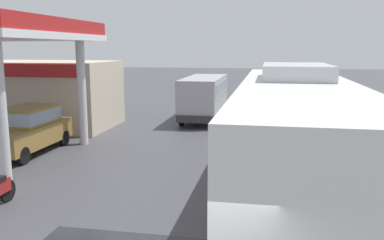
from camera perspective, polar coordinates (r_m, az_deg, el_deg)
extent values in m
plane|color=#424247|center=(24.28, 7.83, 0.19)|extent=(120.00, 120.00, 0.00)
cube|color=#D8CC4C|center=(19.38, 7.09, -2.27)|extent=(0.16, 50.00, 0.01)
cube|color=white|center=(9.85, 14.13, -3.33)|extent=(2.50, 11.00, 2.90)
cube|color=red|center=(10.15, 13.87, -9.38)|extent=(2.54, 11.04, 0.56)
cube|color=#8C9EAD|center=(4.51, 18.58, -12.26)|extent=(2.30, 0.10, 1.40)
cube|color=#8C9EAD|center=(9.76, 6.78, -0.52)|extent=(0.06, 9.35, 1.10)
cube|color=#8C9EAD|center=(9.92, 21.58, -0.97)|extent=(0.06, 9.35, 1.10)
cube|color=white|center=(4.31, 19.08, -3.53)|extent=(1.75, 0.08, 0.32)
cube|color=#B2B2B7|center=(10.61, 14.19, 6.52)|extent=(1.60, 2.80, 0.36)
cylinder|color=black|center=(13.37, 8.32, -5.70)|extent=(0.30, 1.00, 1.00)
cylinder|color=black|center=(13.48, 17.75, -5.95)|extent=(0.30, 1.00, 1.00)
cylinder|color=silver|center=(13.34, -24.98, 1.33)|extent=(0.36, 0.36, 4.60)
cylinder|color=silver|center=(17.97, -15.00, 3.92)|extent=(0.36, 0.36, 4.60)
cube|color=beige|center=(22.84, -19.57, 3.40)|extent=(7.00, 4.40, 3.40)
cube|color=#B21E1E|center=(20.83, -22.87, 6.34)|extent=(6.30, 0.10, 0.60)
cube|color=olive|center=(17.33, -21.87, -1.96)|extent=(1.70, 4.20, 0.80)
cube|color=olive|center=(17.37, -21.68, 0.59)|extent=(1.50, 2.31, 0.70)
cube|color=#8C9EAD|center=(17.37, -21.68, 0.59)|extent=(1.53, 2.35, 0.49)
cylinder|color=black|center=(15.79, -22.36, -4.60)|extent=(0.20, 0.64, 0.64)
cylinder|color=black|center=(19.04, -21.30, -2.13)|extent=(0.20, 0.64, 0.64)
cylinder|color=black|center=(18.30, -17.30, -2.37)|extent=(0.20, 0.64, 0.64)
cube|color=#A5A5AD|center=(23.52, 1.65, 3.39)|extent=(2.00, 6.00, 2.10)
cube|color=#8C9EAD|center=(23.48, 1.66, 4.36)|extent=(2.04, 5.10, 0.80)
cube|color=#2D2D33|center=(20.66, 0.33, 0.09)|extent=(1.90, 0.16, 0.36)
cylinder|color=black|center=(21.87, -1.45, 0.21)|extent=(0.22, 0.76, 0.76)
cylinder|color=black|center=(21.58, 3.12, 0.06)|extent=(0.22, 0.76, 0.76)
cylinder|color=black|center=(25.75, 0.40, 1.69)|extent=(0.22, 0.76, 0.76)
cylinder|color=black|center=(25.50, 4.30, 1.59)|extent=(0.22, 0.76, 0.76)
cylinder|color=black|center=(12.29, -24.19, -8.90)|extent=(0.10, 0.60, 0.60)
cylinder|color=#33333F|center=(17.53, -21.97, -2.87)|extent=(0.14, 0.14, 0.82)
cylinder|color=#33333F|center=(17.44, -21.47, -2.91)|extent=(0.14, 0.14, 0.82)
cube|color=#268C3F|center=(17.35, -21.87, -0.60)|extent=(0.36, 0.22, 0.60)
sphere|color=tan|center=(17.28, -21.96, 0.80)|extent=(0.22, 0.22, 0.22)
cylinder|color=#268C3F|center=(17.48, -22.50, -0.74)|extent=(0.09, 0.09, 0.58)
cylinder|color=#268C3F|center=(17.24, -21.21, -0.80)|extent=(0.09, 0.09, 0.58)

